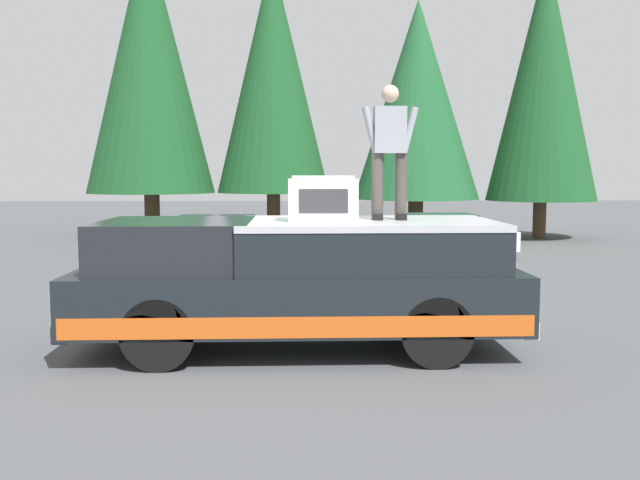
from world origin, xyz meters
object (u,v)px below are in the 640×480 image
Objects in this scene: pickup_truck at (298,281)px; compressor_unit at (322,199)px; parked_car_white at (434,236)px; parked_car_maroon at (213,239)px; person_on_truck_bed at (390,148)px.

compressor_unit is at bearing -108.76° from pickup_truck.
parked_car_white is at bearing -19.73° from compressor_unit.
parked_car_white and parked_car_maroon have the same top height.
compressor_unit reaches higher than parked_car_maroon.
person_on_truck_bed reaches higher than pickup_truck.
person_on_truck_bed is 9.63m from parked_car_white.
pickup_truck is 1.10m from compressor_unit.
person_on_truck_bed is 0.41× the size of parked_car_white.
compressor_unit is at bearing -164.63° from parked_car_maroon.
pickup_truck is at bearing -166.32° from parked_car_maroon.
parked_car_maroon is at bearing 13.68° from pickup_truck.
person_on_truck_bed reaches higher than parked_car_white.
person_on_truck_bed reaches higher than parked_car_maroon.
person_on_truck_bed is at bearing 164.80° from parked_car_white.
compressor_unit is 0.20× the size of parked_car_white.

